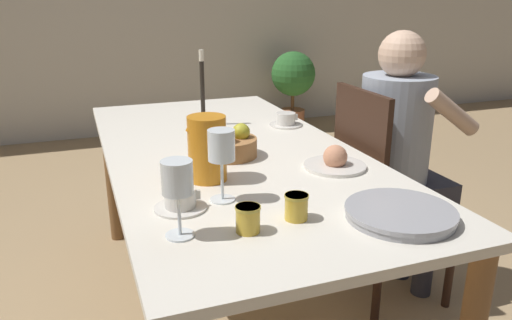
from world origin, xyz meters
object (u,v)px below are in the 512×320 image
wine_glass_water (221,148)px  red_pitcher (207,148)px  teacup_across (286,120)px  bread_plate (335,161)px  teacup_near_person (180,200)px  fruit_bowl (229,144)px  wine_glass_juice (177,182)px  chair_person_side (381,193)px  person_seated (401,146)px  potted_plant (293,80)px  jam_jar_red (248,218)px  candlestick_tall (203,96)px  serving_tray (400,213)px  jam_jar_amber (296,206)px

wine_glass_water → red_pitcher: bearing=88.6°
teacup_across → bread_plate: bearing=-96.7°
teacup_near_person → teacup_across: 0.99m
fruit_bowl → wine_glass_juice: bearing=-118.0°
chair_person_side → person_seated: person_seated is taller
wine_glass_juice → teacup_across: size_ratio=1.33×
fruit_bowl → potted_plant: bearing=61.5°
wine_glass_water → potted_plant: (1.70, 3.25, -0.41)m
wine_glass_juice → fruit_bowl: size_ratio=0.95×
potted_plant → teacup_across: bearing=-115.0°
chair_person_side → jam_jar_red: chair_person_side is taller
person_seated → potted_plant: 2.98m
bread_plate → fruit_bowl: (-0.31, 0.25, 0.02)m
candlestick_tall → wine_glass_juice: bearing=-107.5°
fruit_bowl → potted_plant: fruit_bowl is taller
teacup_across → wine_glass_juice: bearing=-126.8°
teacup_across → potted_plant: size_ratio=0.19×
chair_person_side → wine_glass_water: bearing=-65.2°
wine_glass_juice → serving_tray: 0.60m
wine_glass_water → teacup_across: wine_glass_water is taller
chair_person_side → jam_jar_red: 1.05m
teacup_near_person → serving_tray: bearing=-26.3°
serving_tray → jam_jar_amber: jam_jar_amber is taller
person_seated → red_pitcher: size_ratio=5.60×
red_pitcher → teacup_near_person: (-0.13, -0.20, -0.08)m
teacup_near_person → jam_jar_red: 0.24m
teacup_near_person → jam_jar_amber: 0.33m
teacup_near_person → fruit_bowl: fruit_bowl is taller
chair_person_side → red_pitcher: chair_person_side is taller
bread_plate → fruit_bowl: 0.40m
teacup_across → fruit_bowl: 0.51m
chair_person_side → person_seated: bearing=98.4°
bread_plate → candlestick_tall: size_ratio=0.64×
teacup_across → fruit_bowl: bearing=-138.0°
red_pitcher → jam_jar_amber: 0.41m
person_seated → potted_plant: (0.79, 2.86, -0.21)m
teacup_across → bread_plate: 0.60m
jam_jar_red → potted_plant: jam_jar_red is taller
wine_glass_water → wine_glass_juice: (-0.17, -0.18, -0.01)m
wine_glass_water → bread_plate: (0.45, 0.14, -0.14)m
teacup_near_person → teacup_across: size_ratio=1.00×
serving_tray → jam_jar_red: jam_jar_red is taller
red_pitcher → person_seated: bearing=13.2°
wine_glass_water → fruit_bowl: wine_glass_water is taller
red_pitcher → potted_plant: (1.69, 3.07, -0.36)m
teacup_across → candlestick_tall: candlestick_tall is taller
red_pitcher → fruit_bowl: size_ratio=1.01×
red_pitcher → candlestick_tall: bearing=76.7°
chair_person_side → jam_jar_amber: 0.92m
red_pitcher → jam_jar_red: (-0.00, -0.40, -0.07)m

